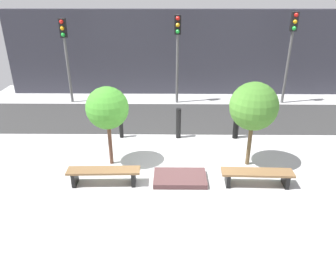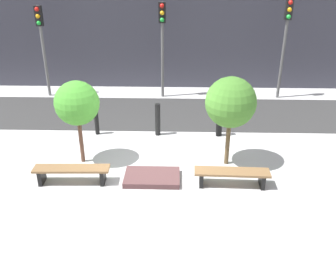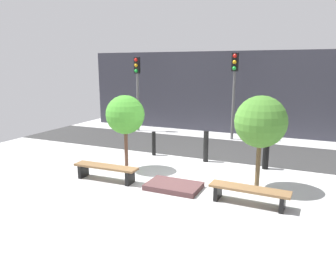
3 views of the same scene
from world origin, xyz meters
The scene contains 14 objects.
ground_plane centered at (0.00, 0.00, 0.00)m, with size 18.00×18.00×0.00m, color #B2B2B2.
road_strip centered at (0.00, 4.29, 0.01)m, with size 18.00×3.34×0.01m, color #303030.
building_facade centered at (0.00, 7.79, 1.97)m, with size 16.20×0.50×3.94m, color #33333D.
bench_left centered at (-2.06, -0.66, 0.33)m, with size 1.96×0.47×0.45m.
bench_right centered at (2.06, -0.66, 0.31)m, with size 1.93×0.50×0.42m.
planter_bed centered at (0.00, -0.46, 0.07)m, with size 1.46×0.94×0.14m, color #523435.
tree_behind_left_bench centered at (-2.06, 0.49, 1.77)m, with size 1.21×1.21×2.39m.
tree_behind_right_bench centered at (2.06, 0.49, 1.84)m, with size 1.37×1.37×2.53m.
bollard_far_left centered at (-2.02, 2.37, 0.44)m, with size 0.14×0.14×0.89m, color black.
bollard_left centered at (0.00, 2.37, 0.54)m, with size 0.17×0.17×1.09m, color black.
bollard_center centered at (2.02, 2.37, 0.48)m, with size 0.20×0.20×0.96m, color black.
traffic_light_west centered at (-4.86, 6.25, 2.53)m, with size 0.28×0.27×3.66m.
traffic_light_mid_west centered at (0.00, 6.25, 2.62)m, with size 0.28×0.27×3.80m.
traffic_light_mid_east centered at (4.86, 6.25, 2.71)m, with size 0.28×0.27×3.94m.
Camera 1 is at (-0.25, -8.22, 4.92)m, focal length 35.00 mm.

